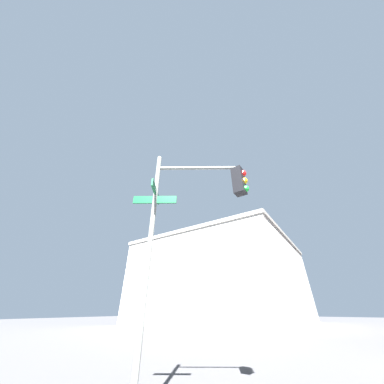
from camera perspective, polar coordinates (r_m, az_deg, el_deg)
name	(u,v)px	position (r m, az deg, el deg)	size (l,w,h in m)	color
traffic_signal_near	(195,206)	(4.91, 0.96, -4.22)	(2.51, 1.84, 5.45)	slate
building_stucco	(225,282)	(31.61, 9.64, -24.50)	(19.46, 20.97, 9.98)	#BCB7AD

